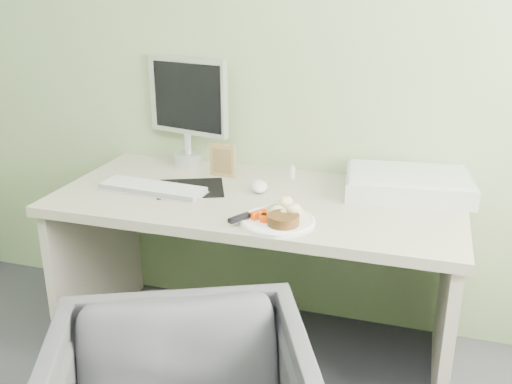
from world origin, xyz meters
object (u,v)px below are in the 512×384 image
(desk, at_px, (257,237))
(monitor, at_px, (188,105))
(scanner, at_px, (408,185))
(plate, at_px, (278,221))

(desk, distance_m, monitor, 0.70)
(monitor, bearing_deg, scanner, 6.90)
(scanner, bearing_deg, plate, -140.48)
(desk, relative_size, plate, 6.06)
(plate, xyz_separation_m, scanner, (0.42, 0.44, 0.03))
(desk, height_order, plate, plate)
(desk, distance_m, scanner, 0.64)
(scanner, xyz_separation_m, monitor, (-0.99, 0.11, 0.24))
(monitor, bearing_deg, desk, -23.17)
(plate, relative_size, scanner, 0.54)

